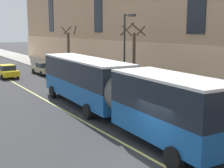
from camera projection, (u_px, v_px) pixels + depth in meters
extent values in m
plane|color=#303033|center=(146.00, 160.00, 13.89)|extent=(260.00, 260.00, 0.00)
cube|color=#9E9B93|center=(223.00, 114.00, 20.95)|extent=(5.12, 160.00, 0.15)
cube|color=#19569E|center=(84.00, 89.00, 23.41)|extent=(3.02, 11.11, 1.29)
cube|color=black|center=(84.00, 71.00, 23.16)|extent=(3.03, 11.11, 1.57)
cube|color=silver|center=(84.00, 59.00, 23.02)|extent=(3.04, 11.12, 0.12)
cube|color=#19232D|center=(59.00, 65.00, 27.96)|extent=(2.31, 0.19, 1.18)
cube|color=orange|center=(59.00, 57.00, 27.84)|extent=(1.76, 0.14, 0.28)
cube|color=black|center=(60.00, 85.00, 28.30)|extent=(2.46, 0.24, 0.24)
cube|color=white|center=(50.00, 83.00, 27.84)|extent=(0.28, 0.07, 0.18)
cube|color=white|center=(69.00, 82.00, 28.67)|extent=(0.28, 0.07, 0.18)
cylinder|color=#595651|center=(126.00, 93.00, 18.10)|extent=(2.43, 1.11, 2.38)
cube|color=#19569E|center=(169.00, 124.00, 14.87)|extent=(2.82, 6.92, 1.29)
cube|color=black|center=(170.00, 95.00, 14.62)|extent=(2.84, 6.92, 1.57)
cube|color=silver|center=(170.00, 77.00, 14.47)|extent=(2.85, 6.92, 0.12)
cylinder|color=black|center=(52.00, 92.00, 26.27)|extent=(0.35, 1.01, 1.00)
cylinder|color=black|center=(80.00, 89.00, 27.46)|extent=(0.35, 1.01, 1.00)
cylinder|color=black|center=(88.00, 111.00, 20.10)|extent=(0.35, 1.01, 1.00)
cylinder|color=black|center=(121.00, 107.00, 21.29)|extent=(0.35, 1.01, 1.00)
cylinder|color=black|center=(173.00, 158.00, 12.79)|extent=(0.35, 1.01, 1.00)
cylinder|color=black|center=(217.00, 147.00, 13.98)|extent=(0.35, 1.01, 1.00)
cube|color=#23603D|center=(130.00, 98.00, 23.50)|extent=(1.81, 4.50, 0.64)
cube|color=#232D38|center=(132.00, 90.00, 23.21)|extent=(1.56, 2.04, 0.56)
cube|color=#23603D|center=(132.00, 86.00, 23.15)|extent=(1.52, 1.95, 0.04)
cylinder|color=black|center=(111.00, 100.00, 24.25)|extent=(0.23, 0.64, 0.64)
cylinder|color=black|center=(128.00, 97.00, 25.15)|extent=(0.23, 0.64, 0.64)
cylinder|color=black|center=(132.00, 107.00, 21.95)|extent=(0.23, 0.64, 0.64)
cylinder|color=black|center=(150.00, 104.00, 22.85)|extent=(0.23, 0.64, 0.64)
cube|color=#BCAD89|center=(44.00, 69.00, 39.95)|extent=(1.94, 4.48, 0.64)
cube|color=#232D38|center=(44.00, 65.00, 39.67)|extent=(1.64, 2.04, 0.56)
cube|color=#BCAD89|center=(44.00, 63.00, 39.62)|extent=(1.61, 1.95, 0.04)
cylinder|color=black|center=(34.00, 71.00, 40.66)|extent=(0.24, 0.65, 0.64)
cylinder|color=black|center=(46.00, 70.00, 41.62)|extent=(0.24, 0.65, 0.64)
cylinder|color=black|center=(41.00, 74.00, 38.40)|extent=(0.24, 0.65, 0.64)
cylinder|color=black|center=(55.00, 73.00, 39.36)|extent=(0.24, 0.65, 0.64)
cube|color=silver|center=(196.00, 119.00, 17.84)|extent=(1.94, 4.62, 0.64)
cube|color=#232D38|center=(200.00, 110.00, 17.54)|extent=(1.65, 2.10, 0.56)
cube|color=silver|center=(200.00, 105.00, 17.49)|extent=(1.62, 2.01, 0.04)
cylinder|color=black|center=(168.00, 121.00, 18.67)|extent=(0.24, 0.65, 0.64)
cylinder|color=black|center=(190.00, 117.00, 19.55)|extent=(0.24, 0.65, 0.64)
cylinder|color=black|center=(203.00, 134.00, 16.25)|extent=(0.24, 0.65, 0.64)
cube|color=silver|center=(66.00, 77.00, 33.56)|extent=(1.86, 4.65, 0.64)
cube|color=#232D38|center=(66.00, 72.00, 33.26)|extent=(1.61, 2.10, 0.56)
cube|color=silver|center=(66.00, 69.00, 33.21)|extent=(1.58, 2.01, 0.04)
cylinder|color=black|center=(53.00, 79.00, 34.35)|extent=(0.23, 0.64, 0.64)
cylinder|color=black|center=(68.00, 78.00, 35.28)|extent=(0.23, 0.64, 0.64)
cylinder|color=black|center=(63.00, 83.00, 31.96)|extent=(0.23, 0.64, 0.64)
cylinder|color=black|center=(79.00, 81.00, 32.89)|extent=(0.23, 0.64, 0.64)
cube|color=yellow|center=(7.00, 72.00, 37.23)|extent=(1.97, 4.41, 0.64)
cube|color=#232D38|center=(7.00, 67.00, 36.95)|extent=(1.66, 2.01, 0.56)
cube|color=yellow|center=(7.00, 65.00, 36.90)|extent=(1.62, 1.93, 0.04)
cylinder|color=black|center=(11.00, 73.00, 38.87)|extent=(0.24, 0.65, 0.64)
cylinder|color=black|center=(2.00, 77.00, 35.70)|extent=(0.24, 0.65, 0.64)
cylinder|color=black|center=(18.00, 76.00, 36.67)|extent=(0.24, 0.65, 0.64)
cylinder|color=brown|center=(134.00, 62.00, 28.26)|extent=(0.28, 0.28, 5.24)
cylinder|color=brown|center=(141.00, 31.00, 28.04)|extent=(0.27, 1.38, 0.88)
cylinder|color=brown|center=(127.00, 29.00, 28.35)|extent=(1.77, 0.48, 1.21)
cylinder|color=brown|center=(127.00, 31.00, 27.39)|extent=(0.19, 1.61, 0.94)
cylinder|color=brown|center=(138.00, 29.00, 27.11)|extent=(1.50, 0.30, 1.13)
cylinder|color=brown|center=(69.00, 53.00, 40.52)|extent=(0.34, 0.34, 5.11)
cylinder|color=brown|center=(75.00, 30.00, 40.24)|extent=(0.70, 1.84, 1.13)
cylinder|color=brown|center=(67.00, 30.00, 40.49)|extent=(1.11, 0.40, 1.11)
cylinder|color=brown|center=(65.00, 31.00, 39.62)|extent=(0.49, 1.21, 1.03)
cylinder|color=#2D2D30|center=(124.00, 54.00, 26.95)|extent=(0.16, 0.16, 6.85)
cylinder|color=#2D2D30|center=(128.00, 15.00, 25.91)|extent=(0.10, 1.10, 0.10)
cube|color=#3D3D3F|center=(132.00, 15.00, 25.46)|extent=(0.36, 0.60, 0.20)
cylinder|color=red|center=(75.00, 76.00, 35.89)|extent=(0.24, 0.24, 0.55)
sphere|color=silver|center=(75.00, 73.00, 35.83)|extent=(0.20, 0.20, 0.20)
cylinder|color=silver|center=(74.00, 75.00, 35.79)|extent=(0.10, 0.09, 0.09)
cylinder|color=silver|center=(76.00, 75.00, 35.96)|extent=(0.10, 0.09, 0.09)
cube|color=#E0D66B|center=(115.00, 139.00, 16.52)|extent=(0.16, 140.00, 0.01)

